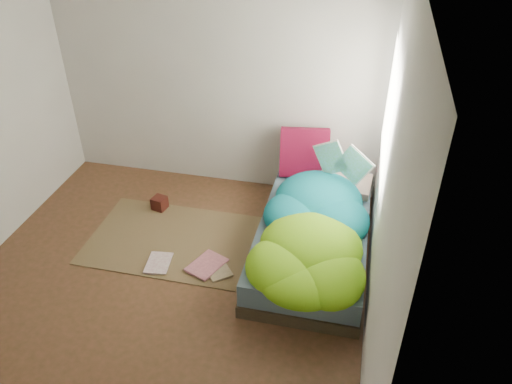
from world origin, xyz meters
TOP-DOWN VIEW (x-y plane):
  - ground at (0.00, 0.00)m, footprint 3.50×3.50m
  - room_walls at (0.01, 0.01)m, footprint 3.54×3.54m
  - bed at (1.22, 0.72)m, footprint 1.00×2.00m
  - duvet at (1.22, 0.50)m, footprint 0.96×1.84m
  - rug at (-0.15, 0.55)m, footprint 1.60×1.10m
  - pillow_floral at (1.44, 1.32)m, footprint 0.54×0.36m
  - pillow_magenta at (0.99, 1.54)m, footprint 0.52×0.23m
  - open_book at (1.40, 1.19)m, footprint 0.50×0.29m
  - wooden_box at (-0.46, 1.01)m, footprint 0.16×0.16m
  - floor_book_a at (-0.24, 0.17)m, footprint 0.25×0.32m
  - floor_book_b at (0.19, 0.30)m, footprint 0.37×0.42m
  - floor_book_c at (0.34, 0.16)m, footprint 0.33×0.34m

SIDE VIEW (x-z plane):
  - ground at x=0.00m, z-range 0.00..0.00m
  - rug at x=-0.15m, z-range 0.00..0.01m
  - floor_book_c at x=0.34m, z-range 0.01..0.03m
  - floor_book_a at x=-0.24m, z-range 0.01..0.03m
  - floor_book_b at x=0.19m, z-range 0.01..0.04m
  - wooden_box at x=-0.46m, z-range 0.01..0.15m
  - bed at x=1.22m, z-range 0.00..0.34m
  - pillow_floral at x=1.44m, z-range 0.34..0.46m
  - duvet at x=1.22m, z-range 0.34..0.68m
  - pillow_magenta at x=0.99m, z-range 0.34..0.84m
  - open_book at x=1.40m, z-range 0.68..0.98m
  - room_walls at x=0.01m, z-range 0.32..2.94m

